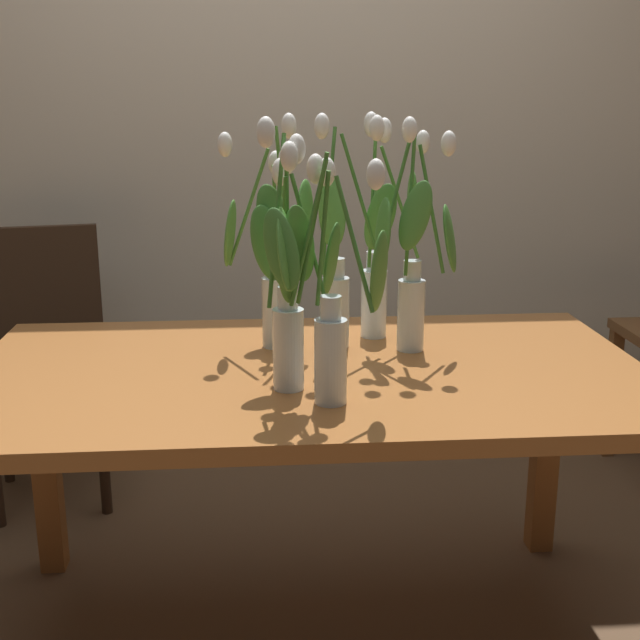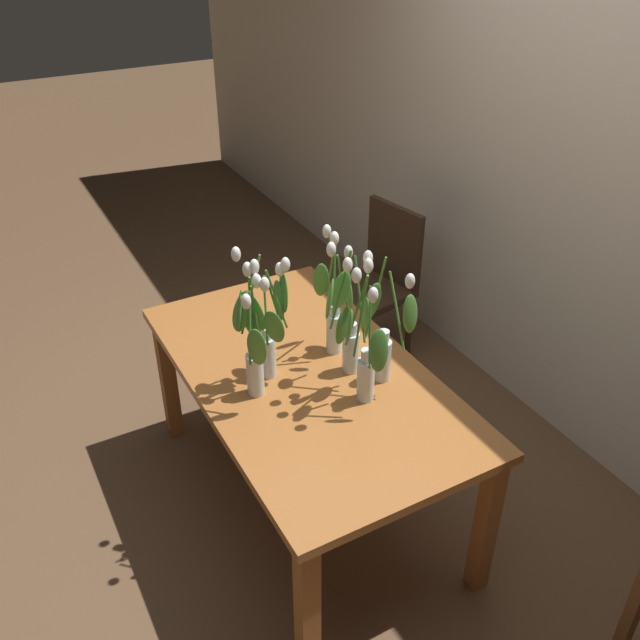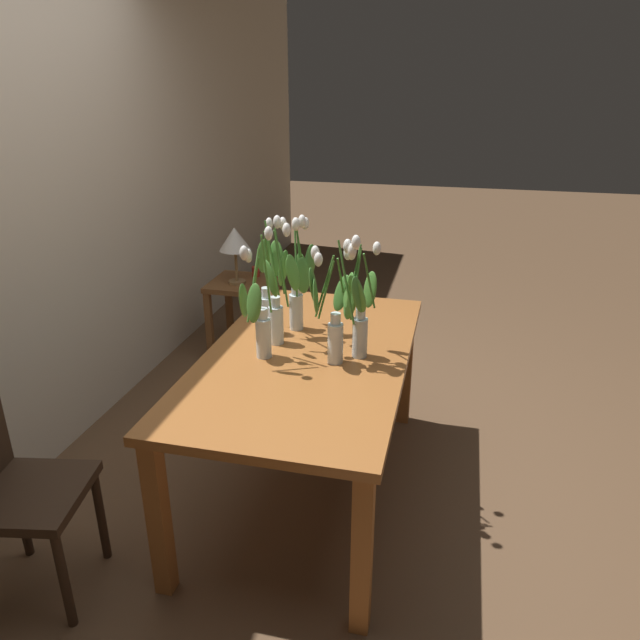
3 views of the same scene
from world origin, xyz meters
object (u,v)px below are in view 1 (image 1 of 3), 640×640
object	(u,v)px
tulip_vase_5	(323,298)
dining_chair	(45,347)
tulip_vase_3	(381,267)
dining_table	(310,403)
tulip_vase_0	(413,269)
tulip_vase_2	(289,287)
tulip_vase_1	(342,271)
tulip_vase_4	(271,268)

from	to	relation	value
tulip_vase_5	dining_chair	xyz separation A→B (m)	(-0.87, 1.16, -0.44)
tulip_vase_3	dining_chair	xyz separation A→B (m)	(-1.06, 0.69, -0.41)
dining_table	tulip_vase_0	distance (m)	0.41
dining_table	tulip_vase_3	size ratio (longest dim) A/B	2.73
tulip_vase_0	tulip_vase_2	xyz separation A→B (m)	(-0.31, -0.24, 0.02)
tulip_vase_1	tulip_vase_3	xyz separation A→B (m)	(0.11, 0.08, -0.01)
tulip_vase_2	tulip_vase_5	distance (m)	0.11
tulip_vase_3	dining_chair	world-z (taller)	tulip_vase_3
dining_table	tulip_vase_5	bearing A→B (deg)	-87.05
tulip_vase_0	tulip_vase_3	size ratio (longest dim) A/B	0.99
tulip_vase_1	tulip_vase_5	xyz separation A→B (m)	(-0.08, -0.38, 0.02)
tulip_vase_2	dining_chair	bearing A→B (deg)	126.89
dining_table	dining_chair	bearing A→B (deg)	132.55
tulip_vase_2	tulip_vase_5	bearing A→B (deg)	-54.79
tulip_vase_2	dining_chair	size ratio (longest dim) A/B	0.63
dining_chair	tulip_vase_4	bearing A→B (deg)	-44.09
tulip_vase_5	tulip_vase_4	bearing A→B (deg)	103.03
tulip_vase_0	tulip_vase_5	xyz separation A→B (m)	(-0.25, -0.33, 0.01)
dining_table	tulip_vase_1	xyz separation A→B (m)	(0.09, 0.15, 0.29)
dining_table	tulip_vase_2	distance (m)	0.35
tulip_vase_2	tulip_vase_5	size ratio (longest dim) A/B	1.06
tulip_vase_4	dining_table	bearing A→B (deg)	-65.55
dining_table	tulip_vase_3	xyz separation A→B (m)	(0.20, 0.24, 0.28)
tulip_vase_0	tulip_vase_5	bearing A→B (deg)	-126.84
tulip_vase_0	tulip_vase_3	world-z (taller)	tulip_vase_3
dining_table	tulip_vase_3	world-z (taller)	tulip_vase_3
tulip_vase_5	dining_chair	world-z (taller)	tulip_vase_5
tulip_vase_0	dining_chair	bearing A→B (deg)	143.40
tulip_vase_2	tulip_vase_4	distance (m)	0.32
tulip_vase_0	tulip_vase_1	world-z (taller)	tulip_vase_1
tulip_vase_3	tulip_vase_5	size ratio (longest dim) A/B	1.07
tulip_vase_2	tulip_vase_3	world-z (taller)	tulip_vase_3
tulip_vase_2	tulip_vase_5	xyz separation A→B (m)	(0.07, -0.09, -0.00)
tulip_vase_0	tulip_vase_2	size ratio (longest dim) A/B	0.99
dining_table	tulip_vase_4	xyz separation A→B (m)	(-0.08, 0.18, 0.30)
dining_table	tulip_vase_1	size ratio (longest dim) A/B	2.74
tulip_vase_3	tulip_vase_5	world-z (taller)	tulip_vase_3
tulip_vase_5	dining_table	bearing A→B (deg)	92.95
tulip_vase_3	tulip_vase_4	size ratio (longest dim) A/B	1.00
tulip_vase_3	tulip_vase_0	bearing A→B (deg)	-67.43
tulip_vase_3	tulip_vase_2	bearing A→B (deg)	-124.49
tulip_vase_2	tulip_vase_3	size ratio (longest dim) A/B	1.00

